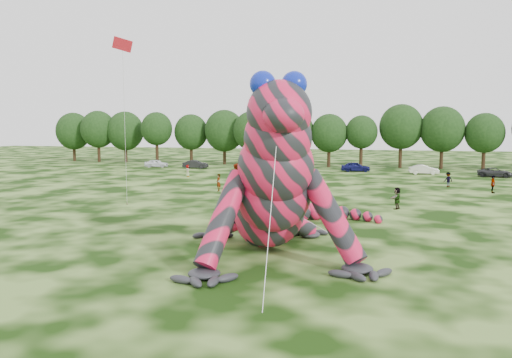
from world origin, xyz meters
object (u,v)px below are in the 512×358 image
object	(u,v)px
tree_10	(401,136)
car_1	(195,164)
car_5	(424,170)
spectator_0	(218,183)
tree_3	(157,138)
tree_2	(125,137)
spectator_5	(397,198)
car_0	(156,163)
car_3	(291,167)
spectator_1	(303,188)
car_4	(356,167)
spectator_4	(188,171)
spectator_3	(493,184)
tree_1	(98,136)
spectator_2	(448,180)
tree_5	(224,137)
tree_6	(252,138)
inflatable_gecko	(266,163)
tree_11	(442,138)
car_6	(495,172)
car_2	(248,166)
tree_8	(329,141)
tree_4	(191,139)
tree_9	(361,142)
tree_0	(74,137)
tree_7	(294,139)
flying_kite	(123,57)
tree_12	(484,141)

from	to	relation	value
tree_10	car_1	world-z (taller)	tree_10
car_5	spectator_0	bearing A→B (deg)	131.56
tree_3	tree_2	bearing A→B (deg)	166.93
spectator_5	car_0	bearing A→B (deg)	-107.20
car_3	spectator_1	world-z (taller)	spectator_1
car_4	spectator_4	xyz separation A→B (m)	(-21.92, -13.35, 0.06)
car_3	spectator_3	xyz separation A→B (m)	(24.76, -19.61, 0.26)
tree_1	tree_2	distance (m)	5.38
tree_1	spectator_2	world-z (taller)	tree_1
tree_5	tree_6	distance (m)	5.84
spectator_4	spectator_5	distance (m)	34.03
inflatable_gecko	tree_5	size ratio (longest dim) A/B	1.97
tree_11	car_6	distance (m)	13.96
tree_11	car_2	distance (m)	31.57
spectator_5	tree_6	bearing A→B (deg)	-125.93
car_4	spectator_1	xyz separation A→B (m)	(-3.58, -28.08, 0.10)
tree_8	car_2	distance (m)	14.86
inflatable_gecko	spectator_0	distance (m)	24.76
tree_4	spectator_1	xyz separation A→B (m)	(26.69, -37.12, -3.68)
tree_4	car_1	size ratio (longest dim) A/B	2.21
tree_3	tree_9	world-z (taller)	tree_3
tree_8	car_2	xyz separation A→B (m)	(-11.83, -8.14, -3.84)
tree_4	spectator_4	world-z (taller)	tree_4
tree_0	tree_6	bearing A→B (deg)	-3.94
spectator_0	tree_7	bearing A→B (deg)	164.27
flying_kite	car_6	xyz separation A→B (m)	(34.29, 38.48, -11.58)
tree_8	spectator_0	distance (m)	35.14
tree_4	car_0	xyz separation A→B (m)	(-2.61, -9.22, -3.86)
car_1	car_6	size ratio (longest dim) A/B	0.90
spectator_0	spectator_1	distance (m)	9.49
tree_4	car_4	bearing A→B (deg)	-16.63
tree_10	tree_11	distance (m)	6.40
car_2	spectator_3	xyz separation A→B (m)	(31.81, -20.35, 0.29)
tree_6	car_4	world-z (taller)	tree_6
car_0	flying_kite	bearing A→B (deg)	-164.81
tree_8	tree_3	bearing A→B (deg)	179.85
car_1	car_6	distance (m)	44.62
tree_5	spectator_2	distance (m)	43.54
spectator_4	car_4	bearing A→B (deg)	-80.83
tree_7	tree_8	distance (m)	5.87
car_2	spectator_5	size ratio (longest dim) A/B	2.47
flying_kite	tree_1	bearing A→B (deg)	123.72
tree_12	car_3	distance (m)	30.80
car_4	spectator_0	size ratio (longest dim) A/B	2.37
tree_3	tree_11	world-z (taller)	tree_11
tree_2	spectator_2	distance (m)	60.84
car_4	spectator_0	bearing A→B (deg)	147.20
car_3	spectator_3	world-z (taller)	spectator_3
flying_kite	tree_3	xyz separation A→B (m)	(-20.93, 49.30, -7.49)
car_6	inflatable_gecko	bearing A→B (deg)	162.32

